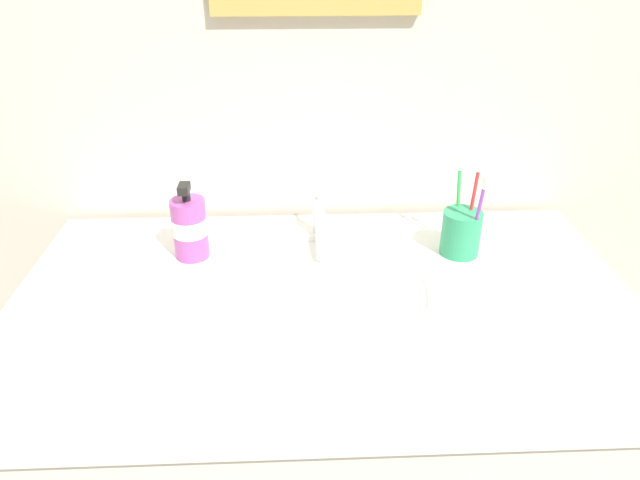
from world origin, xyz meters
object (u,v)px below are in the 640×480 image
at_px(faucet, 317,224).
at_px(toothbrush_red, 473,200).
at_px(toothbrush_purple, 478,212).
at_px(soap_dispenser, 190,227).
at_px(toothbrush_cup, 461,233).
at_px(toothbrush_green, 458,197).

xyz_separation_m(faucet, toothbrush_red, (0.31, -0.05, 0.07)).
xyz_separation_m(toothbrush_purple, soap_dispenser, (-0.56, 0.04, -0.04)).
height_order(toothbrush_cup, soap_dispenser, soap_dispenser).
distance_m(toothbrush_cup, toothbrush_red, 0.07).
bearing_deg(toothbrush_green, soap_dispenser, -177.41).
bearing_deg(faucet, toothbrush_purple, -17.64).
xyz_separation_m(toothbrush_purple, toothbrush_green, (-0.02, 0.07, 0.00)).
height_order(faucet, toothbrush_cup, faucet).
bearing_deg(toothbrush_purple, soap_dispenser, 175.52).
relative_size(toothbrush_purple, toothbrush_red, 0.96).
height_order(toothbrush_red, soap_dispenser, toothbrush_red).
bearing_deg(toothbrush_red, soap_dispenser, -179.54).
relative_size(toothbrush_red, soap_dispenser, 1.16).
xyz_separation_m(toothbrush_cup, toothbrush_green, (-0.00, 0.04, 0.06)).
bearing_deg(toothbrush_red, toothbrush_green, 140.43).
bearing_deg(toothbrush_purple, toothbrush_cup, 119.00).
bearing_deg(toothbrush_cup, toothbrush_red, 37.39).
distance_m(toothbrush_green, toothbrush_red, 0.03).
bearing_deg(toothbrush_green, toothbrush_red, -39.57).
bearing_deg(faucet, soap_dispenser, -168.05).
distance_m(faucet, soap_dispenser, 0.26).
bearing_deg(toothbrush_purple, toothbrush_red, 87.37).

